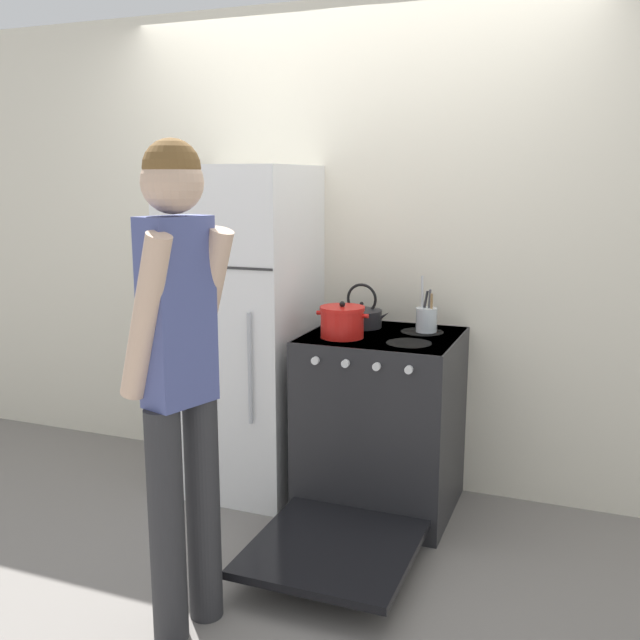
% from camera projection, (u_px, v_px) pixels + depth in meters
% --- Properties ---
extents(ground_plane, '(14.00, 14.00, 0.00)m').
position_uv_depth(ground_plane, '(346.00, 472.00, 4.07)').
color(ground_plane, slate).
extents(wall_back, '(10.00, 0.06, 2.55)m').
position_uv_depth(wall_back, '(350.00, 249.00, 3.85)').
color(wall_back, silver).
rests_on(wall_back, ground_plane).
extents(refrigerator, '(0.67, 0.68, 1.72)m').
position_uv_depth(refrigerator, '(244.00, 331.00, 3.77)').
color(refrigerator, white).
rests_on(refrigerator, ground_plane).
extents(stove_range, '(0.73, 1.38, 0.90)m').
position_uv_depth(stove_range, '(379.00, 425.00, 3.54)').
color(stove_range, '#232326').
rests_on(stove_range, ground_plane).
extents(dutch_oven_pot, '(0.26, 0.22, 0.18)m').
position_uv_depth(dutch_oven_pot, '(342.00, 322.00, 3.41)').
color(dutch_oven_pot, red).
rests_on(dutch_oven_pot, stove_range).
extents(tea_kettle, '(0.26, 0.21, 0.23)m').
position_uv_depth(tea_kettle, '(362.00, 315.00, 3.65)').
color(tea_kettle, black).
rests_on(tea_kettle, stove_range).
extents(utensil_jar, '(0.10, 0.10, 0.28)m').
position_uv_depth(utensil_jar, '(426.00, 319.00, 3.53)').
color(utensil_jar, silver).
rests_on(utensil_jar, stove_range).
extents(person, '(0.36, 0.42, 1.78)m').
position_uv_depth(person, '(179.00, 364.00, 2.48)').
color(person, '#2D2D30').
rests_on(person, ground_plane).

